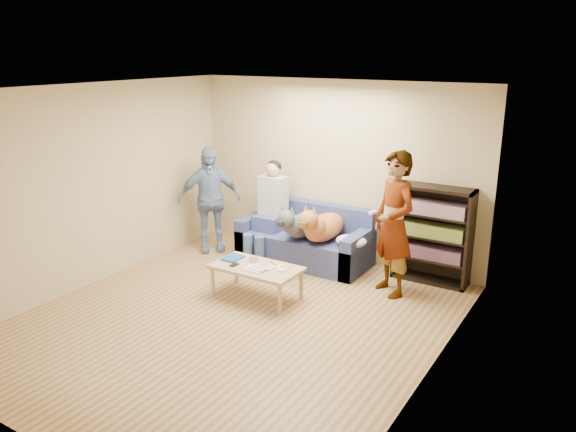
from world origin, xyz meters
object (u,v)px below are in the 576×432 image
Objects in this scene: bookshelf at (433,232)px; person_seated at (269,207)px; person_standing_right at (394,224)px; dog_gray at (301,224)px; dog_tan at (322,226)px; person_standing_left at (209,200)px; coffee_table at (256,270)px; camera_silver at (254,260)px; sofa at (306,242)px; notebook_blue at (233,258)px.

person_seated is at bearing -171.26° from bookshelf.
dog_gray is at bearing -153.99° from person_standing_right.
dog_gray is at bearing -165.79° from bookshelf.
bookshelf reaches higher than dog_tan.
person_standing_left is 3.33m from bookshelf.
bookshelf reaches higher than coffee_table.
person_standing_left is 1.25× the size of bookshelf.
camera_silver is at bearing -107.61° from dog_tan.
person_seated is at bearing 171.83° from dog_gray.
bookshelf is (2.35, 0.36, -0.09)m from person_seated.
camera_silver is 0.18m from coffee_table.
sofa is 1.53× the size of dog_gray.
person_seated is at bearing -154.00° from person_standing_right.
notebook_blue is at bearing -118.02° from dog_tan.
person_standing_left reaches higher than dog_gray.
dog_gray is at bearing 88.10° from camera_silver.
coffee_table is at bearing -45.00° from camera_silver.
coffee_table is at bearing -109.12° from person_standing_right.
bookshelf is (1.44, 0.42, 0.04)m from dog_tan.
person_seated reaches higher than camera_silver.
person_standing_left reaches higher than camera_silver.
camera_silver is 0.07× the size of person_seated.
coffee_table is at bearing -62.94° from person_seated.
notebook_blue is 0.22× the size of dog_tan.
coffee_table is at bearing -134.98° from bookshelf.
dog_tan is (0.91, -0.06, -0.13)m from person_seated.
person_standing_left is 1.10× the size of person_seated.
camera_silver is 0.09× the size of dog_gray.
notebook_blue is at bearing -117.08° from person_standing_right.
person_standing_right is at bearing -11.39° from dog_tan.
person_standing_right is at bearing 31.22° from camera_silver.
camera_silver reaches higher than notebook_blue.
sofa is at bearing 101.49° from dog_gray.
notebook_blue is at bearing -165.96° from camera_silver.
person_standing_right is 2.08m from notebook_blue.
camera_silver is at bearing -91.90° from dog_gray.
dog_gray is 0.32m from dog_tan.
person_standing_right reaches higher than bookshelf.
person_standing_right reaches higher than person_standing_left.
sofa is at bearing 95.00° from coffee_table.
person_standing_right reaches higher than notebook_blue.
dog_gray is at bearing 93.87° from coffee_table.
bookshelf is at bearing 99.11° from person_standing_right.
dog_tan reaches higher than dog_gray.
person_seated is at bearing 114.78° from camera_silver.
bookshelf is at bearing 8.74° from person_seated.
sofa is at bearing 90.27° from camera_silver.
camera_silver is 0.08× the size of bookshelf.
person_seated is 1.53m from coffee_table.
notebook_blue is 2.65m from bookshelf.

